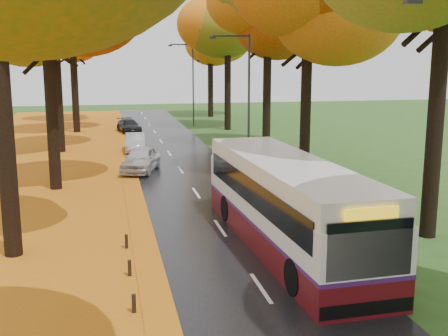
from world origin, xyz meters
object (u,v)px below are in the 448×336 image
object	(u,v)px
bus	(287,202)
car_dark	(129,126)
streetlamp_mid	(245,91)
car_white	(141,159)
streetlamp_far	(191,78)
car_silver	(135,142)

from	to	relation	value
bus	car_dark	xyz separation A→B (m)	(-4.14, 32.84, -1.05)
streetlamp_mid	car_white	world-z (taller)	streetlamp_mid
streetlamp_far	car_silver	distance (m)	16.26
car_silver	car_dark	size ratio (longest dim) A/B	0.96
car_silver	car_dark	bearing A→B (deg)	93.13
streetlamp_far	bus	size ratio (longest dim) A/B	0.67
bus	car_silver	size ratio (longest dim) A/B	3.09
streetlamp_far	car_white	bearing A→B (deg)	-105.94
car_dark	streetlamp_mid	bearing A→B (deg)	-81.76
streetlamp_mid	bus	xyz separation A→B (m)	(-2.09, -14.63, -3.04)
bus	car_white	size ratio (longest dim) A/B	2.80
streetlamp_far	bus	distance (m)	36.81
car_white	car_dark	size ratio (longest dim) A/B	1.06
car_dark	car_silver	bearing A→B (deg)	-100.58
streetlamp_mid	bus	world-z (taller)	streetlamp_mid
bus	car_silver	bearing A→B (deg)	98.04
bus	car_white	distance (m)	15.25
streetlamp_far	car_white	world-z (taller)	streetlamp_far
streetlamp_mid	car_dark	bearing A→B (deg)	108.88
streetlamp_mid	streetlamp_far	world-z (taller)	same
streetlamp_far	car_silver	size ratio (longest dim) A/B	2.07
streetlamp_far	car_silver	xyz separation A→B (m)	(-6.22, -14.47, -4.04)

